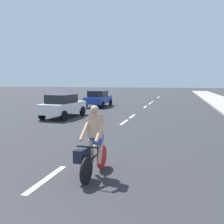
# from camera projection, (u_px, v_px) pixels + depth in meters

# --- Properties ---
(ground_plane) EXTENTS (160.00, 160.00, 0.00)m
(ground_plane) POSITION_uv_depth(u_px,v_px,m) (142.00, 109.00, 21.12)
(ground_plane) COLOR #2D2D33
(lane_stripe_1) EXTENTS (0.16, 1.80, 0.01)m
(lane_stripe_1) POSITION_uv_depth(u_px,v_px,m) (46.00, 179.00, 5.87)
(lane_stripe_1) COLOR white
(lane_stripe_1) RESTS_ON ground
(lane_stripe_2) EXTENTS (0.16, 1.80, 0.01)m
(lane_stripe_2) POSITION_uv_depth(u_px,v_px,m) (93.00, 145.00, 8.99)
(lane_stripe_2) COLOR white
(lane_stripe_2) RESTS_ON ground
(lane_stripe_3) EXTENTS (0.16, 1.80, 0.01)m
(lane_stripe_3) POSITION_uv_depth(u_px,v_px,m) (124.00, 122.00, 14.16)
(lane_stripe_3) COLOR white
(lane_stripe_3) RESTS_ON ground
(lane_stripe_4) EXTENTS (0.16, 1.80, 0.01)m
(lane_stripe_4) POSITION_uv_depth(u_px,v_px,m) (132.00, 116.00, 16.57)
(lane_stripe_4) COLOR white
(lane_stripe_4) RESTS_ON ground
(lane_stripe_5) EXTENTS (0.16, 1.80, 0.01)m
(lane_stripe_5) POSITION_uv_depth(u_px,v_px,m) (145.00, 107.00, 22.85)
(lane_stripe_5) COLOR white
(lane_stripe_5) RESTS_ON ground
(lane_stripe_6) EXTENTS (0.16, 1.80, 0.01)m
(lane_stripe_6) POSITION_uv_depth(u_px,v_px,m) (150.00, 103.00, 26.42)
(lane_stripe_6) COLOR white
(lane_stripe_6) RESTS_ON ground
(lane_stripe_7) EXTENTS (0.16, 1.80, 0.01)m
(lane_stripe_7) POSITION_uv_depth(u_px,v_px,m) (152.00, 102.00, 28.56)
(lane_stripe_7) COLOR white
(lane_stripe_7) RESTS_ON ground
(lane_stripe_8) EXTENTS (0.16, 1.80, 0.01)m
(lane_stripe_8) POSITION_uv_depth(u_px,v_px,m) (158.00, 98.00, 36.18)
(lane_stripe_8) COLOR white
(lane_stripe_8) RESTS_ON ground
(lane_stripe_9) EXTENTS (0.16, 1.80, 0.01)m
(lane_stripe_9) POSITION_uv_depth(u_px,v_px,m) (159.00, 97.00, 37.90)
(lane_stripe_9) COLOR white
(lane_stripe_9) RESTS_ON ground
(cyclist) EXTENTS (0.62, 1.71, 1.82)m
(cyclist) POSITION_uv_depth(u_px,v_px,m) (92.00, 144.00, 5.96)
(cyclist) COLOR black
(cyclist) RESTS_ON ground
(parked_car_white) EXTENTS (1.95, 3.89, 1.57)m
(parked_car_white) POSITION_uv_depth(u_px,v_px,m) (63.00, 105.00, 15.92)
(parked_car_white) COLOR white
(parked_car_white) RESTS_ON ground
(parked_car_blue) EXTENTS (1.91, 3.99, 1.57)m
(parked_car_blue) POSITION_uv_depth(u_px,v_px,m) (98.00, 98.00, 22.83)
(parked_car_blue) COLOR #1E389E
(parked_car_blue) RESTS_ON ground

